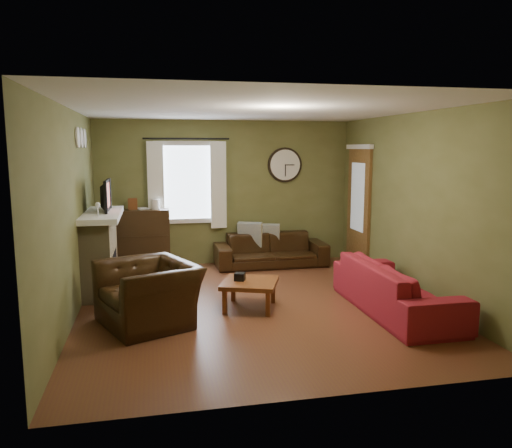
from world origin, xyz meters
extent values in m
cube|color=brown|center=(0.00, 0.00, 0.00)|extent=(4.60, 5.20, 0.00)
cube|color=white|center=(0.00, 0.00, 2.60)|extent=(4.60, 5.20, 0.00)
cube|color=brown|center=(-2.30, 0.00, 1.30)|extent=(0.00, 5.20, 2.60)
cube|color=brown|center=(2.30, 0.00, 1.30)|extent=(0.00, 5.20, 2.60)
cube|color=brown|center=(0.00, 2.60, 1.30)|extent=(4.60, 0.00, 2.60)
cube|color=brown|center=(0.00, -2.60, 1.30)|extent=(4.60, 0.00, 2.60)
cube|color=#9F8C5E|center=(-2.10, 1.15, 0.55)|extent=(0.40, 1.40, 1.10)
cube|color=black|center=(-1.91, 1.15, 0.30)|extent=(0.04, 0.60, 0.55)
cube|color=white|center=(-2.07, 1.15, 1.14)|extent=(0.58, 1.60, 0.08)
imported|color=black|center=(-2.05, 1.30, 1.35)|extent=(0.08, 0.60, 0.35)
cube|color=#994C3F|center=(-1.97, 1.30, 1.41)|extent=(0.02, 0.62, 0.36)
cylinder|color=white|center=(-2.28, 0.80, 2.25)|extent=(0.28, 0.28, 0.03)
cylinder|color=white|center=(-2.28, 1.15, 2.25)|extent=(0.28, 0.28, 0.03)
cylinder|color=white|center=(-2.28, 1.50, 2.25)|extent=(0.28, 0.28, 0.03)
cylinder|color=black|center=(-0.70, 2.48, 2.27)|extent=(0.03, 0.03, 1.50)
cube|color=white|center=(-1.25, 2.48, 1.45)|extent=(0.28, 0.04, 1.55)
cube|color=white|center=(-0.15, 2.48, 1.45)|extent=(0.28, 0.04, 1.55)
cube|color=brown|center=(2.27, 1.85, 1.05)|extent=(0.05, 0.90, 2.10)
imported|color=brown|center=(-1.57, 2.39, 0.96)|extent=(0.24, 0.28, 0.02)
imported|color=black|center=(0.75, 2.19, 0.29)|extent=(1.99, 0.78, 0.58)
cube|color=gray|center=(0.41, 2.40, 0.55)|extent=(0.46, 0.31, 0.44)
cube|color=gray|center=(0.78, 2.39, 0.55)|extent=(0.38, 0.22, 0.36)
imported|color=maroon|center=(1.73, -0.64, 0.32)|extent=(0.87, 2.22, 0.65)
imported|color=black|center=(-1.40, -0.44, 0.37)|extent=(1.38, 1.45, 0.75)
cube|color=black|center=(-0.22, -0.06, 0.40)|extent=(0.17, 0.17, 0.10)
camera|label=1|loc=(-1.33, -6.38, 2.11)|focal=35.00mm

